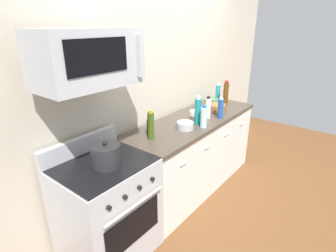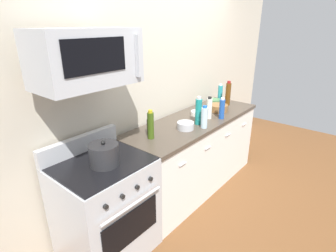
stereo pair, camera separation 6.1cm
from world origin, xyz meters
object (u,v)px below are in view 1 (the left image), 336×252
object	(u,v)px
bottle_wine_amber	(226,93)
bottle_soda_blue	(221,108)
bottle_dish_soap	(218,93)
stockpot	(106,155)
bottle_soy_sauce_dark	(149,127)
bowl_steel_prep	(185,125)
microwave	(88,58)
bottle_olive_oil	(151,125)
bottle_sparkling_teal	(198,111)
bowl_green_glaze	(213,101)
bowl_white_ceramic	(196,113)
range_oven	(107,209)
bowl_wooden_salad	(217,107)
bottle_water_clear	(204,117)
bottle_vinegar_white	(208,108)

from	to	relation	value
bottle_wine_amber	bottle_soda_blue	bearing A→B (deg)	-158.88
bottle_dish_soap	stockpot	xyz separation A→B (m)	(-2.21, -0.21, -0.03)
bottle_soy_sauce_dark	bowl_steel_prep	world-z (taller)	bottle_soy_sauce_dark
bowl_steel_prep	microwave	bearing A→B (deg)	171.96
bottle_olive_oil	bottle_soda_blue	world-z (taller)	bottle_olive_oil
bottle_sparkling_teal	bottle_soda_blue	world-z (taller)	bottle_sparkling_teal
bottle_dish_soap	bottle_olive_oil	bearing A→B (deg)	-175.23
microwave	bowl_green_glaze	xyz separation A→B (m)	(2.05, 0.10, -0.80)
bowl_steel_prep	bowl_white_ceramic	bearing A→B (deg)	19.31
bottle_sparkling_teal	bowl_green_glaze	xyz separation A→B (m)	(0.81, 0.26, -0.12)
bowl_green_glaze	stockpot	world-z (taller)	stockpot
range_oven	bottle_soy_sauce_dark	size ratio (longest dim) A/B	6.38
bottle_wine_amber	bowl_wooden_salad	xyz separation A→B (m)	(-0.32, -0.04, -0.11)
bottle_sparkling_teal	bottle_water_clear	distance (m)	0.12
microwave	bowl_steel_prep	xyz separation A→B (m)	(1.03, -0.15, -0.79)
range_oven	bowl_white_ceramic	xyz separation A→B (m)	(1.49, 0.06, 0.48)
bottle_vinegar_white	bowl_green_glaze	world-z (taller)	bottle_vinegar_white
microwave	bottle_wine_amber	distance (m)	2.22
bottle_olive_oil	bowl_wooden_salad	size ratio (longest dim) A/B	1.24
bottle_dish_soap	bottle_water_clear	world-z (taller)	bottle_dish_soap
bowl_green_glaze	stockpot	distance (m)	2.06
stockpot	bottle_sparkling_teal	bearing A→B (deg)	-3.09
range_oven	bottle_water_clear	distance (m)	1.34
bottle_dish_soap	bottle_soy_sauce_dark	distance (m)	1.52
bowl_steel_prep	bottle_water_clear	bearing A→B (deg)	-38.62
bottle_wine_amber	bowl_steel_prep	bearing A→B (deg)	-175.71
microwave	bowl_white_ceramic	xyz separation A→B (m)	(1.49, 0.02, -0.80)
microwave	stockpot	xyz separation A→B (m)	(-0.00, -0.10, -0.74)
microwave	bottle_soy_sauce_dark	world-z (taller)	microwave
bowl_steel_prep	bottle_wine_amber	bearing A→B (deg)	4.29
bottle_olive_oil	bowl_wooden_salad	world-z (taller)	bottle_olive_oil
range_oven	stockpot	bearing A→B (deg)	-90.00
bottle_dish_soap	bowl_white_ceramic	distance (m)	0.74
bottle_soda_blue	bowl_green_glaze	xyz separation A→B (m)	(0.48, 0.37, -0.09)
bottle_wine_amber	bottle_sparkling_teal	bearing A→B (deg)	-173.41
range_oven	bowl_wooden_salad	size ratio (longest dim) A/B	4.56
microwave	bottle_dish_soap	xyz separation A→B (m)	(2.21, 0.11, -0.71)
bottle_vinegar_white	range_oven	bearing A→B (deg)	175.62
bottle_dish_soap	range_oven	bearing A→B (deg)	-176.07
bottle_soy_sauce_dark	bottle_vinegar_white	bearing A→B (deg)	-15.89
range_oven	bowl_green_glaze	xyz separation A→B (m)	(2.05, 0.14, 0.49)
bowl_steel_prep	stockpot	world-z (taller)	stockpot
bottle_olive_oil	bowl_white_ceramic	size ratio (longest dim) A/B	1.95
bowl_white_ceramic	microwave	bearing A→B (deg)	-179.38
range_oven	bottle_water_clear	size ratio (longest dim) A/B	4.32
stockpot	bottle_water_clear	bearing A→B (deg)	-8.42
bottle_soy_sauce_dark	bottle_soda_blue	xyz separation A→B (m)	(0.88, -0.34, 0.04)
bottle_soy_sauce_dark	stockpot	size ratio (longest dim) A/B	0.71
bottle_soy_sauce_dark	bottle_water_clear	size ratio (longest dim) A/B	0.68
bottle_wine_amber	bowl_green_glaze	size ratio (longest dim) A/B	2.00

